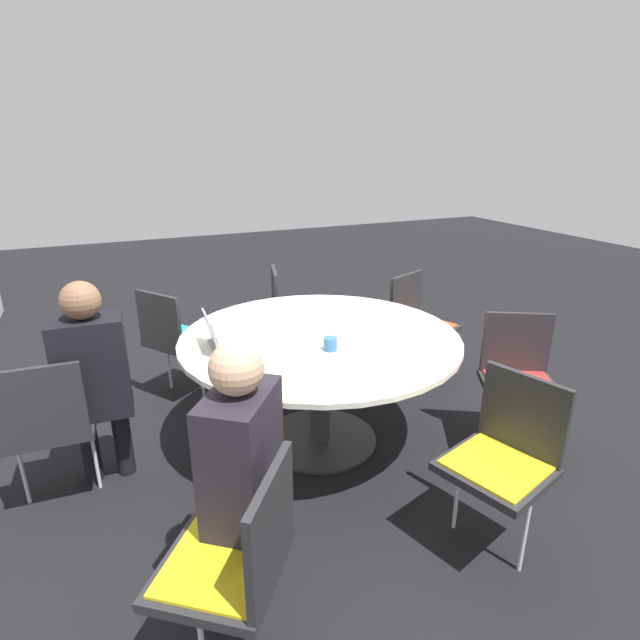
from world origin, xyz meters
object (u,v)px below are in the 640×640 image
at_px(chair_2, 505,451).
at_px(chair_4, 418,318).
at_px(laptop, 223,340).
at_px(chair_5, 290,308).
at_px(chair_6, 175,334).
at_px(person_0, 93,372).
at_px(chair_0, 47,419).
at_px(coffee_cup, 330,344).
at_px(person_1, 238,464).
at_px(chair_1, 238,555).
at_px(chair_3, 519,372).

distance_m(chair_2, chair_4, 1.84).
bearing_deg(laptop, chair_4, -70.40).
distance_m(chair_4, chair_5, 1.09).
relative_size(chair_6, person_0, 0.71).
bearing_deg(chair_0, coffee_cup, -6.45).
bearing_deg(person_0, chair_2, -32.99).
distance_m(chair_5, person_0, 1.93).
bearing_deg(person_1, chair_1, -160.90).
bearing_deg(coffee_cup, person_1, 136.14).
bearing_deg(chair_2, chair_3, -65.18).
distance_m(chair_0, person_1, 1.29).
height_order(chair_0, chair_1, same).
bearing_deg(laptop, person_0, 88.73).
xyz_separation_m(chair_6, laptop, (-0.96, -0.15, 0.28)).
bearing_deg(person_1, person_0, 61.41).
height_order(chair_4, laptop, laptop).
distance_m(chair_1, chair_2, 1.30).
bearing_deg(chair_1, laptop, 25.00).
relative_size(chair_0, chair_6, 1.00).
bearing_deg(chair_6, chair_4, 42.44).
bearing_deg(chair_6, laptop, -24.92).
xyz_separation_m(chair_4, chair_6, (0.45, 1.87, 0.00)).
bearing_deg(chair_5, chair_0, -41.19).
bearing_deg(chair_0, chair_1, -59.58).
relative_size(laptop, coffee_cup, 3.84).
height_order(chair_2, chair_6, same).
bearing_deg(chair_5, chair_6, -62.28).
xyz_separation_m(chair_3, chair_5, (1.77, 0.85, 0.00)).
bearing_deg(chair_6, chair_5, 68.53).
xyz_separation_m(chair_3, laptop, (0.59, 1.70, 0.28)).
height_order(chair_0, laptop, laptop).
xyz_separation_m(chair_2, laptop, (1.20, 1.02, 0.28)).
distance_m(chair_2, person_1, 1.24).
distance_m(chair_1, coffee_cup, 1.35).
bearing_deg(person_0, person_1, -62.78).
bearing_deg(chair_3, person_0, 14.87).
bearing_deg(coffee_cup, chair_6, 30.07).
height_order(chair_3, chair_4, same).
bearing_deg(person_1, chair_4, -13.50).
distance_m(chair_3, chair_4, 1.10).
height_order(person_0, laptop, person_0).
distance_m(chair_2, laptop, 1.60).
relative_size(chair_0, chair_4, 1.00).
bearing_deg(chair_1, chair_5, 12.65).
distance_m(person_0, laptop, 0.71).
height_order(chair_3, person_0, person_0).
xyz_separation_m(chair_0, chair_3, (-0.57, -2.65, 0.00)).
bearing_deg(person_0, chair_0, -160.90).
xyz_separation_m(chair_5, person_1, (-2.24, 1.06, 0.19)).
relative_size(chair_1, laptop, 2.89).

